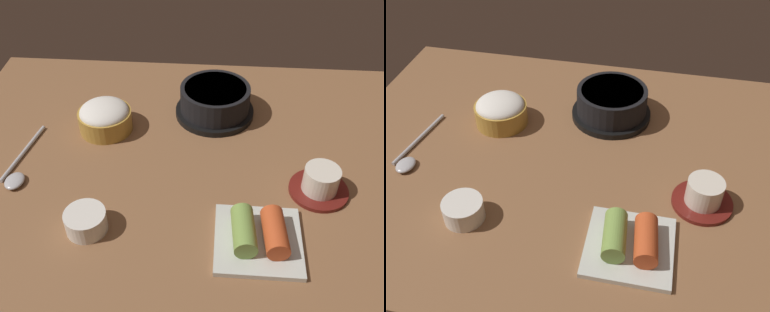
% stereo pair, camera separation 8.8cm
% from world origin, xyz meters
% --- Properties ---
extents(dining_table, '(1.00, 0.76, 0.02)m').
position_xyz_m(dining_table, '(0.00, 0.00, 0.01)').
color(dining_table, brown).
rests_on(dining_table, ground).
extents(stone_pot, '(0.18, 0.18, 0.07)m').
position_xyz_m(stone_pot, '(0.06, 0.16, 0.06)').
color(stone_pot, black).
rests_on(stone_pot, dining_table).
extents(rice_bowl, '(0.11, 0.11, 0.06)m').
position_xyz_m(rice_bowl, '(-0.17, 0.09, 0.05)').
color(rice_bowl, '#B78C38').
rests_on(rice_bowl, dining_table).
extents(tea_cup_with_saucer, '(0.11, 0.11, 0.05)m').
position_xyz_m(tea_cup_with_saucer, '(0.26, -0.07, 0.04)').
color(tea_cup_with_saucer, maroon).
rests_on(tea_cup_with_saucer, dining_table).
extents(kimchi_plate, '(0.14, 0.14, 0.05)m').
position_xyz_m(kimchi_plate, '(0.14, -0.20, 0.04)').
color(kimchi_plate, silver).
rests_on(kimchi_plate, dining_table).
extents(side_bowl_near, '(0.07, 0.07, 0.04)m').
position_xyz_m(side_bowl_near, '(-0.15, -0.19, 0.04)').
color(side_bowl_near, white).
rests_on(side_bowl_near, dining_table).
extents(spoon, '(0.05, 0.19, 0.01)m').
position_xyz_m(spoon, '(-0.32, -0.06, 0.03)').
color(spoon, '#B7B7BC').
rests_on(spoon, dining_table).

